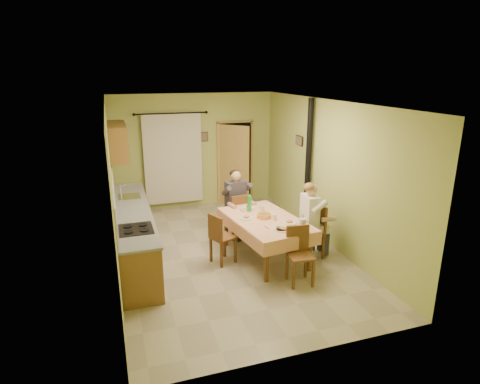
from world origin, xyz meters
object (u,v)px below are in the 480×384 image
object	(u,v)px
chair_right	(310,241)
man_right	(311,211)
dining_table	(265,238)
chair_left	(222,247)
man_far	(236,196)
chair_near	(300,266)
chair_far	(237,224)
stove_flue	(307,184)

from	to	relation	value
chair_right	man_right	world-z (taller)	man_right
dining_table	chair_left	size ratio (longest dim) A/B	2.16
man_far	chair_near	bearing A→B (deg)	-89.82
chair_right	chair_left	xyz separation A→B (m)	(-1.62, 0.25, -0.00)
chair_far	chair_left	world-z (taller)	chair_far
chair_far	chair_left	distance (m)	1.18
chair_near	chair_left	distance (m)	1.47
man_far	dining_table	bearing A→B (deg)	-89.54
dining_table	chair_right	world-z (taller)	chair_right
man_far	man_right	bearing A→B (deg)	-62.11
chair_far	chair_near	distance (m)	2.15
dining_table	chair_near	xyz separation A→B (m)	(0.19, -1.04, -0.09)
man_right	stove_flue	xyz separation A→B (m)	(0.52, 1.19, 0.15)
dining_table	man_right	bearing A→B (deg)	-22.27
chair_far	chair_left	xyz separation A→B (m)	(-0.59, -1.02, -0.00)
chair_near	man_far	world-z (taller)	man_far
chair_near	chair_left	bearing A→B (deg)	-42.13
man_far	stove_flue	xyz separation A→B (m)	(1.54, -0.09, 0.15)
chair_left	chair_near	bearing A→B (deg)	20.09
chair_right	stove_flue	distance (m)	1.49
man_right	chair_right	bearing A→B (deg)	-90.00
dining_table	chair_left	bearing A→B (deg)	168.84
chair_far	chair_left	size ratio (longest dim) A/B	1.02
chair_left	stove_flue	world-z (taller)	stove_flue
chair_near	man_far	xyz separation A→B (m)	(-0.40, 2.12, 0.59)
chair_left	stove_flue	xyz separation A→B (m)	(2.13, 0.95, 0.74)
man_right	stove_flue	bearing A→B (deg)	-21.26
chair_near	man_right	size ratio (longest dim) A/B	0.68
chair_left	man_far	bearing A→B (deg)	128.20
chair_right	man_far	xyz separation A→B (m)	(-1.03, 1.28, 0.59)
chair_far	man_far	bearing A→B (deg)	90.00
man_far	chair_far	bearing A→B (deg)	-90.00
chair_left	man_right	xyz separation A→B (m)	(1.60, -0.25, 0.59)
dining_table	man_far	world-z (taller)	man_far
chair_right	chair_far	bearing A→B (deg)	41.32
chair_left	man_right	distance (m)	1.73
chair_right	dining_table	bearing A→B (deg)	78.34
man_far	stove_flue	size ratio (longest dim) A/B	0.50
chair_near	chair_left	size ratio (longest dim) A/B	1.01
chair_right	man_right	size ratio (longest dim) A/B	0.72
man_far	chair_right	bearing A→B (deg)	-61.72
stove_flue	dining_table	bearing A→B (deg)	-143.29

